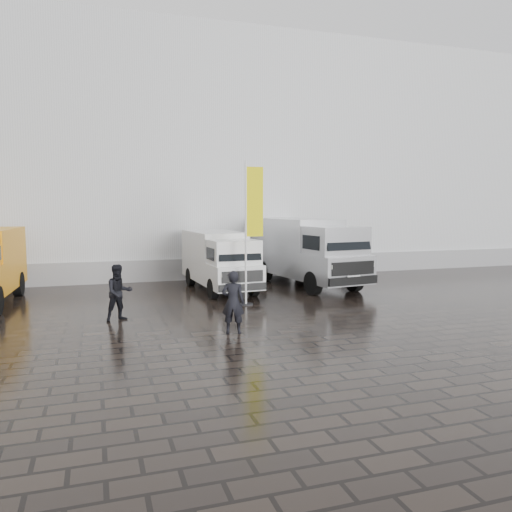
{
  "coord_description": "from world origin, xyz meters",
  "views": [
    {
      "loc": [
        -5.18,
        -15.2,
        3.47
      ],
      "look_at": [
        0.43,
        2.2,
        1.63
      ],
      "focal_mm": 35.0,
      "sensor_mm": 36.0,
      "label": 1
    }
  ],
  "objects_px": {
    "flagpole": "(251,225)",
    "van_silver": "(306,252)",
    "wheelie_bin": "(350,264)",
    "person_front": "(233,302)",
    "person_tent": "(119,292)",
    "van_white": "(219,261)"
  },
  "relations": [
    {
      "from": "flagpole",
      "to": "van_white",
      "type": "bearing_deg",
      "value": 96.11
    },
    {
      "from": "van_silver",
      "to": "person_tent",
      "type": "distance_m",
      "value": 9.24
    },
    {
      "from": "wheelie_bin",
      "to": "person_front",
      "type": "relative_size",
      "value": 0.6
    },
    {
      "from": "wheelie_bin",
      "to": "flagpole",
      "type": "bearing_deg",
      "value": -154.82
    },
    {
      "from": "wheelie_bin",
      "to": "person_tent",
      "type": "xyz_separation_m",
      "value": [
        -11.71,
        -7.08,
        0.33
      ]
    },
    {
      "from": "van_silver",
      "to": "person_front",
      "type": "bearing_deg",
      "value": -134.48
    },
    {
      "from": "flagpole",
      "to": "person_tent",
      "type": "xyz_separation_m",
      "value": [
        -4.54,
        -1.11,
        -1.95
      ]
    },
    {
      "from": "flagpole",
      "to": "van_silver",
      "type": "bearing_deg",
      "value": 42.86
    },
    {
      "from": "person_front",
      "to": "person_tent",
      "type": "xyz_separation_m",
      "value": [
        -2.88,
        2.57,
        -0.01
      ]
    },
    {
      "from": "van_silver",
      "to": "wheelie_bin",
      "type": "distance_m",
      "value": 4.58
    },
    {
      "from": "flagpole",
      "to": "person_front",
      "type": "bearing_deg",
      "value": -114.23
    },
    {
      "from": "flagpole",
      "to": "person_tent",
      "type": "bearing_deg",
      "value": -166.25
    },
    {
      "from": "van_white",
      "to": "person_tent",
      "type": "distance_m",
      "value": 6.05
    },
    {
      "from": "van_silver",
      "to": "person_front",
      "type": "height_order",
      "value": "van_silver"
    },
    {
      "from": "van_white",
      "to": "van_silver",
      "type": "distance_m",
      "value": 3.91
    },
    {
      "from": "person_tent",
      "to": "van_silver",
      "type": "bearing_deg",
      "value": 11.35
    },
    {
      "from": "van_silver",
      "to": "wheelie_bin",
      "type": "bearing_deg",
      "value": 28.7
    },
    {
      "from": "van_white",
      "to": "person_tent",
      "type": "relative_size",
      "value": 3.24
    },
    {
      "from": "wheelie_bin",
      "to": "person_front",
      "type": "height_order",
      "value": "person_front"
    },
    {
      "from": "van_white",
      "to": "person_front",
      "type": "xyz_separation_m",
      "value": [
        -1.31,
        -6.91,
        -0.33
      ]
    },
    {
      "from": "person_front",
      "to": "person_tent",
      "type": "distance_m",
      "value": 3.86
    },
    {
      "from": "van_silver",
      "to": "person_front",
      "type": "xyz_separation_m",
      "value": [
        -5.22,
        -6.98,
        -0.59
      ]
    }
  ]
}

